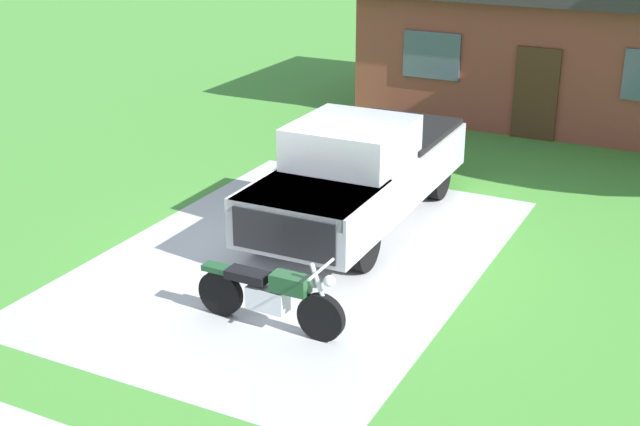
# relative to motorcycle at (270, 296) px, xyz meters

# --- Properties ---
(ground_plane) EXTENTS (80.00, 80.00, 0.00)m
(ground_plane) POSITION_rel_motorcycle_xyz_m (-0.78, 2.13, -0.47)
(ground_plane) COLOR #468D35
(driveway_pad) EXTENTS (5.70, 8.27, 0.01)m
(driveway_pad) POSITION_rel_motorcycle_xyz_m (-0.78, 2.13, -0.47)
(driveway_pad) COLOR #B4B4B4
(driveway_pad) RESTS_ON ground
(motorcycle) EXTENTS (2.21, 0.70, 1.09)m
(motorcycle) POSITION_rel_motorcycle_xyz_m (0.00, 0.00, 0.00)
(motorcycle) COLOR black
(motorcycle) RESTS_ON ground
(pickup_truck) EXTENTS (2.07, 5.65, 1.90)m
(pickup_truck) POSITION_rel_motorcycle_xyz_m (-0.50, 4.05, 0.48)
(pickup_truck) COLOR black
(pickup_truck) RESTS_ON ground
(neighbor_house) EXTENTS (9.60, 5.60, 3.50)m
(neighbor_house) POSITION_rel_motorcycle_xyz_m (0.95, 12.91, 1.32)
(neighbor_house) COLOR brown
(neighbor_house) RESTS_ON ground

